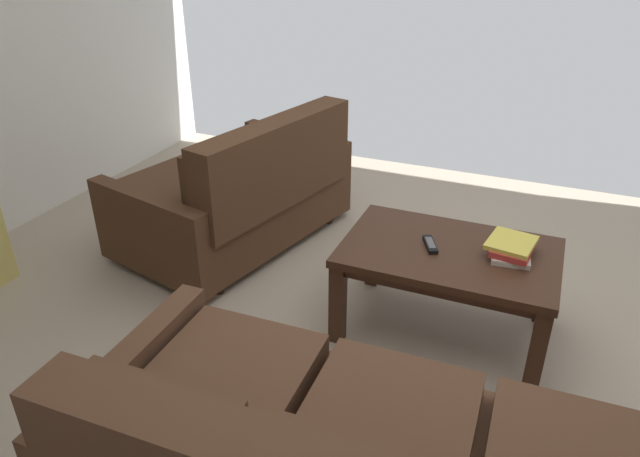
# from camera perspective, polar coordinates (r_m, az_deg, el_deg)

# --- Properties ---
(ground_plane) EXTENTS (5.83, 4.89, 0.01)m
(ground_plane) POSITION_cam_1_polar(r_m,az_deg,el_deg) (2.91, 9.14, -12.39)
(ground_plane) COLOR tan
(loveseat_near) EXTENTS (1.19, 1.59, 0.86)m
(loveseat_near) POSITION_cam_1_polar(r_m,az_deg,el_deg) (3.71, -7.76, 3.61)
(loveseat_near) COLOR black
(loveseat_near) RESTS_ON ground
(coffee_table) EXTENTS (1.01, 0.65, 0.48)m
(coffee_table) POSITION_cam_1_polar(r_m,az_deg,el_deg) (2.88, 12.45, -3.24)
(coffee_table) COLOR #3D2316
(coffee_table) RESTS_ON ground
(book_stack) EXTENTS (0.23, 0.29, 0.08)m
(book_stack) POSITION_cam_1_polar(r_m,az_deg,el_deg) (2.86, 18.26, -1.79)
(book_stack) COLOR silver
(book_stack) RESTS_ON coffee_table
(tv_remote) EXTENTS (0.11, 0.16, 0.02)m
(tv_remote) POSITION_cam_1_polar(r_m,az_deg,el_deg) (2.85, 10.73, -1.54)
(tv_remote) COLOR black
(tv_remote) RESTS_ON coffee_table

